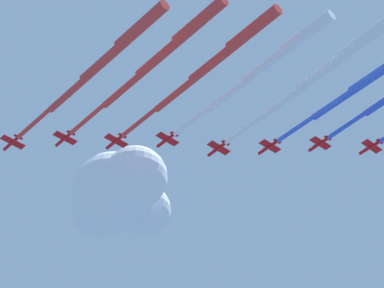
% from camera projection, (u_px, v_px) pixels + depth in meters
% --- Properties ---
extents(jet_lead, '(81.35, 19.70, 3.76)m').
position_uv_depth(jet_lead, '(106.00, 59.00, 226.88)').
color(jet_lead, red).
extents(jet_port_inner, '(81.34, 19.08, 3.81)m').
position_uv_depth(jet_port_inner, '(162.00, 54.00, 228.50)').
color(jet_port_inner, red).
extents(jet_starboard_inner, '(78.72, 18.62, 3.78)m').
position_uv_depth(jet_starboard_inner, '(215.00, 60.00, 229.08)').
color(jet_starboard_inner, red).
extents(jet_port_mid, '(75.82, 18.71, 3.79)m').
position_uv_depth(jet_port_mid, '(268.00, 63.00, 231.32)').
color(jet_port_mid, red).
extents(jet_starboard_mid, '(76.72, 17.02, 3.74)m').
position_uv_depth(jet_starboard_mid, '(324.00, 69.00, 228.28)').
color(jet_starboard_mid, red).
extents(jet_port_outer, '(72.43, 17.76, 3.83)m').
position_uv_depth(jet_port_outer, '(375.00, 74.00, 231.24)').
color(jet_port_outer, red).
extents(cloud_puff, '(54.41, 42.84, 34.07)m').
position_uv_depth(cloud_puff, '(119.00, 194.00, 305.15)').
color(cloud_puff, white).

